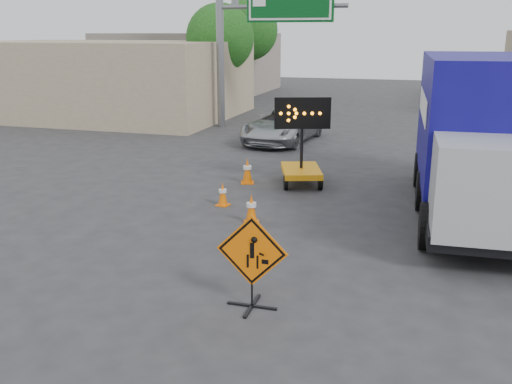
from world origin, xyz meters
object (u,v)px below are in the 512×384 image
at_px(pickup_truck, 283,125).
at_px(box_truck, 476,145).
at_px(construction_sign, 252,260).
at_px(arrow_board, 301,165).

xyz_separation_m(pickup_truck, box_truck, (7.05, -8.24, 1.08)).
height_order(construction_sign, arrow_board, arrow_board).
distance_m(pickup_truck, box_truck, 10.90).
bearing_deg(pickup_truck, box_truck, -43.72).
height_order(arrow_board, box_truck, box_truck).
distance_m(arrow_board, box_truck, 5.17).
bearing_deg(construction_sign, arrow_board, 96.23).
bearing_deg(arrow_board, construction_sign, -101.33).
xyz_separation_m(arrow_board, pickup_truck, (-2.29, 6.62, 0.10)).
distance_m(construction_sign, arrow_board, 8.24).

